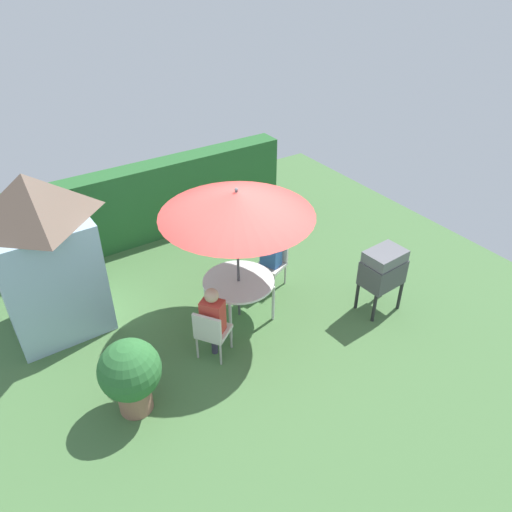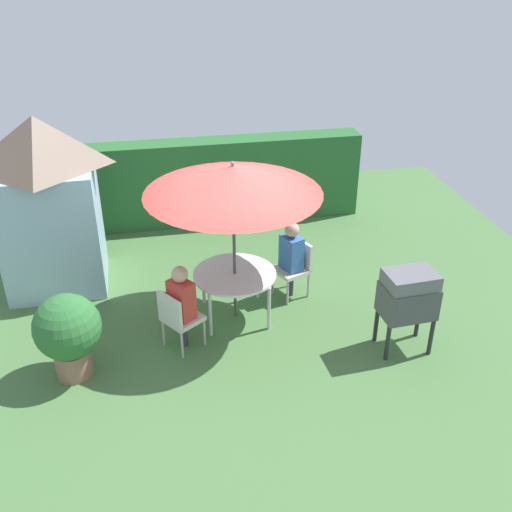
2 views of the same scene
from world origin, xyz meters
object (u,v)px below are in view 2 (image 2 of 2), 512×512
garden_shed (48,203)px  chair_near_shed (178,317)px  patio_table (235,277)px  person_in_blue (291,251)px  person_in_red (181,298)px  patio_umbrella (233,180)px  potted_plant_by_shed (68,331)px  bbq_grill (408,296)px  chair_far_side (295,265)px

garden_shed → chair_near_shed: garden_shed is taller
patio_table → person_in_blue: (0.94, 0.40, 0.10)m
garden_shed → patio_table: 3.12m
patio_table → person_in_red: bearing=-144.7°
patio_umbrella → person_in_blue: size_ratio=1.94×
garden_shed → potted_plant_by_shed: size_ratio=2.36×
garden_shed → patio_table: (2.65, -1.48, -0.74)m
garden_shed → person_in_red: bearing=-48.2°
garden_shed → patio_umbrella: (2.65, -1.48, 0.77)m
bbq_grill → chair_far_side: size_ratio=1.33×
potted_plant_by_shed → chair_near_shed: bearing=12.0°
garden_shed → patio_table: garden_shed is taller
person_in_blue → patio_table: bearing=-156.9°
bbq_grill → potted_plant_by_shed: 4.42m
patio_table → person_in_blue: bearing=23.1°
garden_shed → potted_plant_by_shed: (0.38, -2.40, -0.74)m
bbq_grill → chair_near_shed: size_ratio=1.33×
garden_shed → chair_far_side: bearing=-15.9°
patio_table → chair_far_side: size_ratio=1.34×
chair_near_shed → chair_far_side: same height
chair_near_shed → person_in_red: 0.28m
patio_umbrella → potted_plant_by_shed: bearing=-157.9°
potted_plant_by_shed → bbq_grill: bearing=-3.5°
patio_umbrella → person_in_red: 1.72m
patio_table → potted_plant_by_shed: potted_plant_by_shed is taller
patio_umbrella → person_in_blue: patio_umbrella is taller
bbq_grill → person_in_blue: person_in_blue is taller
patio_table → chair_near_shed: chair_near_shed is taller
garden_shed → chair_far_side: 3.92m
garden_shed → patio_umbrella: 3.13m
potted_plant_by_shed → person_in_blue: bearing=22.4°
patio_umbrella → chair_far_side: size_ratio=2.71×
garden_shed → patio_umbrella: size_ratio=1.14×
chair_near_shed → person_in_red: bearing=35.3°
chair_far_side → potted_plant_by_shed: bearing=-157.6°
garden_shed → chair_far_side: size_ratio=3.08×
patio_table → person_in_red: (-0.81, -0.58, 0.10)m
chair_near_shed → person_in_red: size_ratio=0.71×
person_in_red → bbq_grill: bearing=-11.8°
bbq_grill → potted_plant_by_shed: bearing=176.5°
garden_shed → chair_near_shed: 2.89m
chair_near_shed → person_in_blue: size_ratio=0.71×
person_in_red → person_in_blue: 2.01m
garden_shed → bbq_grill: bearing=-29.1°
person_in_blue → chair_far_side: bearing=23.1°
chair_far_side → patio_umbrella: bearing=-156.9°
patio_table → person_in_blue: 1.03m
garden_shed → bbq_grill: size_ratio=2.31×
person_in_blue → bbq_grill: bearing=-53.0°
garden_shed → person_in_red: garden_shed is taller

